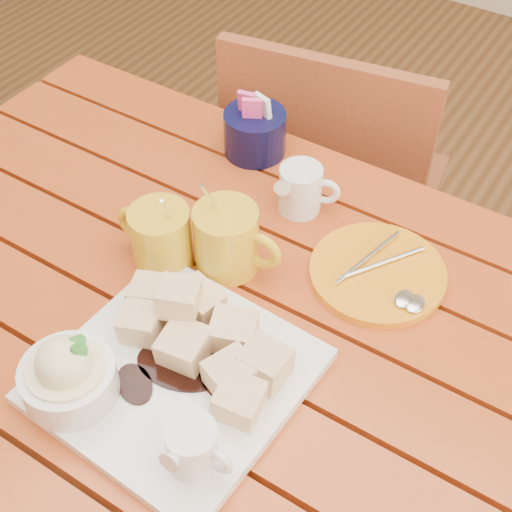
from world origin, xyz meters
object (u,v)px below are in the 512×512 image
Objects in this scene: dessert_plate at (153,369)px; chair_far at (332,192)px; table at (215,357)px; orange_saucer at (378,273)px; coffee_mug_left at (160,237)px; coffee_mug_right at (228,239)px.

dessert_plate is 0.35× the size of chair_far.
table is 1.39× the size of chair_far.
orange_saucer is at bearing 47.18° from table.
coffee_mug_right is at bearing 29.44° from coffee_mug_left.
table is at bearing 90.98° from chair_far.
table is 0.20m from coffee_mug_left.
table is 0.18m from coffee_mug_right.
dessert_plate is at bearing -116.33° from orange_saucer.
table is 6.22× the size of orange_saucer.
coffee_mug_right is at bearing 107.93° from table.
table is 0.19m from dessert_plate.
coffee_mug_right is 0.18× the size of chair_far.
table is 3.94× the size of dessert_plate.
coffee_mug_left is at bearing 125.17° from dessert_plate.
table is at bearing -132.82° from orange_saucer.
dessert_plate is 0.35m from orange_saucer.
coffee_mug_right is (-0.03, 0.08, 0.16)m from table.
table is 8.39× the size of coffee_mug_left.
orange_saucer is 0.56m from chair_far.
coffee_mug_left is 0.74× the size of orange_saucer.
chair_far is at bearing 123.64° from orange_saucer.
dessert_plate is 0.79m from chair_far.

